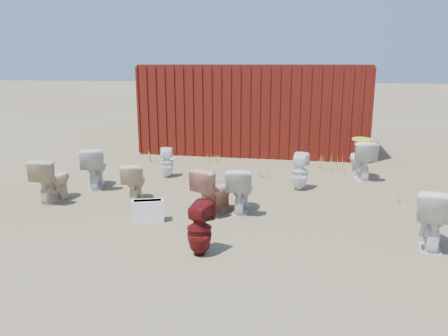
% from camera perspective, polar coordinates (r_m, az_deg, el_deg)
% --- Properties ---
extents(ground, '(100.00, 100.00, 0.00)m').
position_cam_1_polar(ground, '(7.65, -0.85, -5.04)').
color(ground, brown).
rests_on(ground, ground).
extents(shipping_container, '(6.00, 2.40, 2.40)m').
position_cam_1_polar(shipping_container, '(12.45, 4.05, 7.81)').
color(shipping_container, '#4A110C').
rests_on(shipping_container, ground).
extents(toilet_front_a, '(0.70, 0.92, 0.83)m').
position_cam_1_polar(toilet_front_a, '(9.08, -16.52, 0.09)').
color(toilet_front_a, silver).
rests_on(toilet_front_a, ground).
extents(toilet_front_pink, '(0.75, 0.90, 0.80)m').
position_cam_1_polar(toilet_front_pink, '(7.22, -1.28, -2.89)').
color(toilet_front_pink, tan).
rests_on(toilet_front_pink, ground).
extents(toilet_front_c, '(0.46, 0.78, 0.78)m').
position_cam_1_polar(toilet_front_c, '(7.31, 2.18, -2.76)').
color(toilet_front_c, white).
rests_on(toilet_front_c, ground).
extents(toilet_front_maroon, '(0.41, 0.42, 0.72)m').
position_cam_1_polar(toilet_front_maroon, '(5.69, -3.22, -7.93)').
color(toilet_front_maroon, '#5E1010').
rests_on(toilet_front_maroon, ground).
extents(toilet_front_e, '(0.59, 0.89, 0.84)m').
position_cam_1_polar(toilet_front_e, '(6.55, 25.49, -5.78)').
color(toilet_front_e, white).
rests_on(toilet_front_e, ground).
extents(toilet_back_a, '(0.37, 0.37, 0.64)m').
position_cam_1_polar(toilet_back_a, '(9.59, -7.49, 0.68)').
color(toilet_back_a, white).
rests_on(toilet_back_a, ground).
extents(toilet_back_beige_left, '(0.47, 0.80, 0.81)m').
position_cam_1_polar(toilet_back_beige_left, '(8.44, -21.49, -1.37)').
color(toilet_back_beige_left, beige).
rests_on(toilet_back_beige_left, ground).
extents(toilet_back_beige_right, '(0.57, 0.78, 0.72)m').
position_cam_1_polar(toilet_back_beige_right, '(8.02, -11.63, -1.77)').
color(toilet_back_beige_right, beige).
rests_on(toilet_back_beige_right, ground).
extents(toilet_back_yellowlid, '(0.62, 0.90, 0.85)m').
position_cam_1_polar(toilet_back_yellowlid, '(9.83, 17.44, 1.09)').
color(toilet_back_yellowlid, white).
rests_on(toilet_back_yellowlid, ground).
extents(toilet_back_e, '(0.39, 0.40, 0.73)m').
position_cam_1_polar(toilet_back_e, '(8.68, 9.84, -0.47)').
color(toilet_back_e, white).
rests_on(toilet_back_e, ground).
extents(yellow_lid, '(0.43, 0.54, 0.02)m').
position_cam_1_polar(yellow_lid, '(9.75, 17.62, 3.58)').
color(yellow_lid, yellow).
rests_on(yellow_lid, toilet_back_yellowlid).
extents(loose_tank, '(0.54, 0.35, 0.35)m').
position_cam_1_polar(loose_tank, '(7.00, -9.92, -5.54)').
color(loose_tank, white).
rests_on(loose_tank, ground).
extents(loose_lid_near, '(0.51, 0.59, 0.02)m').
position_cam_1_polar(loose_lid_near, '(9.49, -3.09, -1.29)').
color(loose_lid_near, '#C6B18F').
rests_on(loose_lid_near, ground).
extents(loose_lid_far, '(0.46, 0.54, 0.02)m').
position_cam_1_polar(loose_lid_far, '(11.42, -7.21, 1.18)').
color(loose_lid_far, '#CBB693').
rests_on(loose_lid_far, ground).
extents(weed_clump_a, '(0.36, 0.36, 0.28)m').
position_cam_1_polar(weed_clump_a, '(11.15, -9.76, 1.45)').
color(weed_clump_a, '#A6A442').
rests_on(weed_clump_a, ground).
extents(weed_clump_b, '(0.32, 0.32, 0.26)m').
position_cam_1_polar(weed_clump_b, '(9.67, 4.73, -0.32)').
color(weed_clump_b, '#A6A442').
rests_on(weed_clump_b, ground).
extents(weed_clump_c, '(0.36, 0.36, 0.35)m').
position_cam_1_polar(weed_clump_c, '(10.29, 14.48, 0.41)').
color(weed_clump_c, '#A6A442').
rests_on(weed_clump_c, ground).
extents(weed_clump_d, '(0.30, 0.30, 0.24)m').
position_cam_1_polar(weed_clump_d, '(10.92, -1.39, 1.28)').
color(weed_clump_d, '#A6A442').
rests_on(weed_clump_d, ground).
extents(weed_clump_e, '(0.34, 0.34, 0.29)m').
position_cam_1_polar(weed_clump_e, '(10.56, 11.92, 0.71)').
color(weed_clump_e, '#A6A442').
rests_on(weed_clump_e, ground).
extents(weed_clump_f, '(0.28, 0.28, 0.21)m').
position_cam_1_polar(weed_clump_f, '(8.38, 22.30, -3.65)').
color(weed_clump_f, '#A6A442').
rests_on(weed_clump_f, ground).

